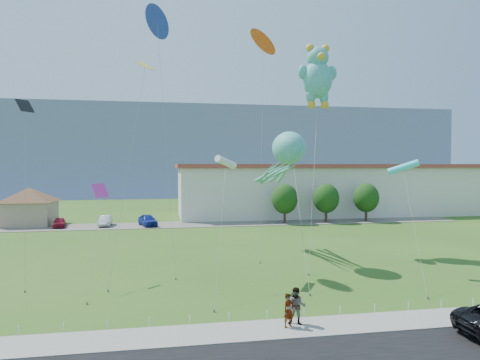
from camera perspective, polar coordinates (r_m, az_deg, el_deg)
The scene contains 24 objects.
ground at distance 24.78m, azimuth 5.26°, elevation -16.92°, with size 160.00×160.00×0.00m, color #2E5417.
sidewalk at distance 22.28m, azimuth 7.23°, elevation -19.01°, with size 80.00×2.50×0.10m, color gray.
parking_strip at distance 58.49m, azimuth -3.82°, elevation -5.87°, with size 70.00×6.00×0.06m, color #59544C.
hill_ridge at distance 142.81m, azimuth -7.48°, elevation 3.78°, with size 160.00×50.00×25.00m, color slate.
pavilion at distance 63.38m, azimuth -26.28°, elevation -2.74°, with size 9.20×9.20×5.00m.
warehouse at distance 74.08m, azimuth 15.81°, elevation -1.10°, with size 61.00×15.00×8.20m.
rope_fence at distance 23.51m, azimuth 6.14°, elevation -17.34°, with size 26.05×0.05×0.50m.
tree_near at distance 59.06m, azimuth 5.98°, elevation -2.52°, with size 3.60×3.60×5.47m.
tree_mid at distance 60.98m, azimuth 11.42°, elevation -2.41°, with size 3.60×3.60×5.47m.
tree_far at distance 63.40m, azimuth 16.48°, elevation -2.28°, with size 3.60×3.60×5.47m.
pedestrian_left at distance 21.98m, azimuth 6.49°, elevation -16.88°, with size 0.60×0.39×1.64m, color gray.
pedestrian_right at distance 22.29m, azimuth 7.59°, elevation -16.34°, with size 0.90×0.70×1.85m, color gray.
parked_car_red at distance 59.82m, azimuth -22.96°, elevation -5.22°, with size 1.45×3.61×1.23m, color maroon.
parked_car_silver at distance 59.08m, azimuth -17.51°, elevation -5.20°, with size 1.41×4.04×1.33m, color silver.
parked_car_blue at distance 57.73m, azimuth -12.20°, elevation -5.24°, with size 1.76×4.36×1.49m, color navy.
octopus_kite at distance 35.90m, azimuth 5.88°, elevation 2.85°, with size 2.64×15.54×10.73m.
teddy_bear_kite at distance 41.88m, azimuth 10.30°, elevation 13.64°, with size 5.86×10.27×19.35m.
small_kite_black at distance 33.40m, azimuth -26.76°, elevation 6.53°, with size 1.64×4.47×12.63m.
small_kite_cyan at distance 33.70m, azimuth 20.97°, elevation 1.48°, with size 2.15×7.14×8.31m.
small_kite_white at distance 30.35m, azimuth -1.91°, elevation 2.26°, with size 1.97×8.35×8.68m.
small_kite_pink at distance 30.98m, azimuth -18.28°, elevation -2.47°, with size 1.29×6.29×6.68m.
small_kite_blue at distance 36.57m, azimuth -10.92°, elevation 19.30°, with size 2.17×5.77×20.11m.
small_kite_orange at distance 42.87m, azimuth 3.09°, elevation 17.32°, with size 2.71×7.32×20.58m.
small_kite_yellow at distance 31.56m, azimuth -13.12°, elevation 11.39°, with size 2.93×4.42×15.60m.
Camera 1 is at (-6.17, -22.61, 8.03)m, focal length 32.00 mm.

